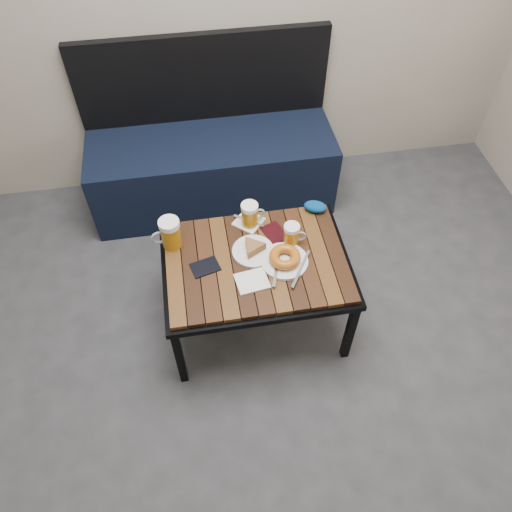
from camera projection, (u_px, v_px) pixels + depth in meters
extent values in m
plane|color=#2D2D30|center=(230.00, 495.00, 2.04)|extent=(4.00, 4.00, 0.00)
cube|color=black|center=(213.00, 171.00, 2.97)|extent=(1.40, 0.50, 0.45)
cube|color=black|center=(203.00, 78.00, 2.75)|extent=(1.40, 0.05, 0.50)
cube|color=black|center=(180.00, 357.00, 2.20)|extent=(0.04, 0.03, 0.42)
cube|color=black|center=(350.00, 332.00, 2.29)|extent=(0.03, 0.03, 0.42)
cube|color=black|center=(172.00, 260.00, 2.56)|extent=(0.04, 0.04, 0.42)
cube|color=black|center=(320.00, 241.00, 2.64)|extent=(0.03, 0.04, 0.42)
cube|color=black|center=(256.00, 265.00, 2.25)|extent=(0.84, 0.62, 0.03)
cube|color=#3D250D|center=(256.00, 262.00, 2.23)|extent=(0.80, 0.58, 0.02)
cylinder|color=#AE6C0E|center=(171.00, 235.00, 2.23)|extent=(0.10, 0.10, 0.12)
cylinder|color=white|center=(169.00, 224.00, 2.17)|extent=(0.09, 0.09, 0.03)
torus|color=#8C999E|center=(159.00, 238.00, 2.22)|extent=(0.08, 0.02, 0.08)
cylinder|color=#AE6C0E|center=(250.00, 217.00, 2.32)|extent=(0.09, 0.09, 0.10)
cylinder|color=white|center=(249.00, 207.00, 2.27)|extent=(0.08, 0.08, 0.02)
torus|color=#8C999E|center=(259.00, 214.00, 2.33)|extent=(0.07, 0.02, 0.06)
cylinder|color=#AE6C0E|center=(291.00, 236.00, 2.25)|extent=(0.08, 0.08, 0.09)
cylinder|color=white|center=(292.00, 228.00, 2.20)|extent=(0.07, 0.07, 0.02)
torus|color=#8C999E|center=(300.00, 236.00, 2.25)|extent=(0.06, 0.02, 0.06)
cylinder|color=white|center=(253.00, 251.00, 2.24)|extent=(0.19, 0.19, 0.01)
cylinder|color=white|center=(284.00, 261.00, 2.21)|extent=(0.21, 0.21, 0.01)
torus|color=#904D0D|center=(285.00, 257.00, 2.18)|extent=(0.14, 0.14, 0.04)
cube|color=#A5A8AD|center=(301.00, 269.00, 2.17)|extent=(0.13, 0.19, 0.00)
cube|color=#A5A8AD|center=(276.00, 272.00, 2.16)|extent=(0.06, 0.16, 0.00)
cube|color=white|center=(249.00, 222.00, 2.36)|extent=(0.17, 0.17, 0.01)
cube|color=#A5A8AD|center=(249.00, 221.00, 2.36)|extent=(0.14, 0.11, 0.00)
cube|color=white|center=(252.00, 281.00, 2.14)|extent=(0.15, 0.13, 0.01)
cube|color=black|center=(205.00, 267.00, 2.19)|extent=(0.14, 0.12, 0.01)
cube|color=black|center=(275.00, 233.00, 2.32)|extent=(0.13, 0.15, 0.01)
ellipsoid|color=navy|center=(315.00, 207.00, 2.40)|extent=(0.13, 0.11, 0.05)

